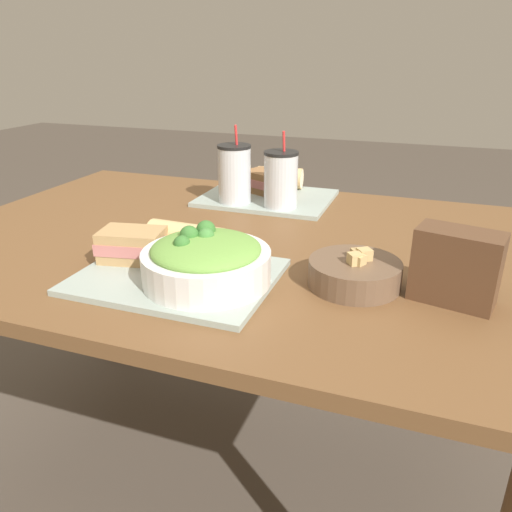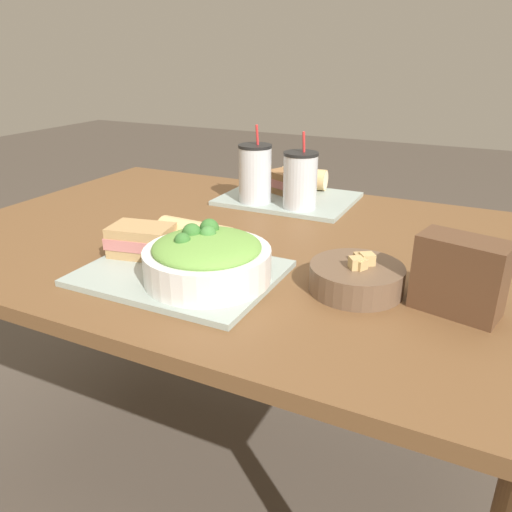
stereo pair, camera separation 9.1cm
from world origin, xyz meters
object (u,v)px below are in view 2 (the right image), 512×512
(salad_bowl, at_px, (207,258))
(sandwich_far, at_px, (289,183))
(soup_bowl, at_px, (357,277))
(drink_cup_red, at_px, (300,182))
(baguette_near, at_px, (196,236))
(drink_cup_dark, at_px, (255,175))
(baguette_far, at_px, (304,178))
(chip_bag, at_px, (460,276))
(sandwich_near, at_px, (142,240))

(salad_bowl, relative_size, sandwich_far, 1.49)
(soup_bowl, distance_m, drink_cup_red, 0.49)
(soup_bowl, relative_size, drink_cup_red, 0.84)
(baguette_near, relative_size, drink_cup_dark, 0.81)
(baguette_near, relative_size, baguette_far, 1.20)
(salad_bowl, xyz_separation_m, baguette_far, (-0.07, 0.70, -0.01))
(salad_bowl, xyz_separation_m, chip_bag, (0.43, 0.10, 0.01))
(baguette_near, bearing_deg, sandwich_far, 1.94)
(salad_bowl, height_order, sandwich_far, salad_bowl)
(baguette_near, xyz_separation_m, chip_bag, (0.53, -0.02, 0.02))
(chip_bag, bearing_deg, baguette_near, -169.21)
(drink_cup_dark, bearing_deg, sandwich_far, 67.49)
(salad_bowl, bearing_deg, baguette_near, 129.83)
(salad_bowl, xyz_separation_m, sandwich_far, (-0.10, 0.63, -0.01))
(baguette_near, bearing_deg, salad_bowl, -137.80)
(soup_bowl, relative_size, drink_cup_dark, 0.80)
(baguette_near, height_order, sandwich_far, same)
(baguette_far, bearing_deg, salad_bowl, -178.39)
(sandwich_near, relative_size, baguette_near, 0.84)
(soup_bowl, height_order, drink_cup_red, drink_cup_red)
(baguette_near, distance_m, drink_cup_dark, 0.39)
(baguette_far, bearing_deg, baguette_near, 173.08)
(baguette_near, bearing_deg, baguette_far, -0.20)
(drink_cup_dark, bearing_deg, soup_bowl, -44.90)
(salad_bowl, relative_size, drink_cup_red, 1.16)
(baguette_far, height_order, chip_bag, chip_bag)
(baguette_far, relative_size, chip_bag, 0.93)
(salad_bowl, relative_size, baguette_near, 1.38)
(baguette_far, distance_m, drink_cup_red, 0.21)
(sandwich_far, relative_size, drink_cup_red, 0.78)
(chip_bag, bearing_deg, soup_bowl, -167.59)
(drink_cup_dark, distance_m, chip_bag, 0.71)
(baguette_near, height_order, drink_cup_dark, drink_cup_dark)
(baguette_near, bearing_deg, soup_bowl, -90.77)
(sandwich_near, distance_m, baguette_near, 0.12)
(drink_cup_red, bearing_deg, sandwich_near, -110.75)
(drink_cup_red, bearing_deg, baguette_far, 107.16)
(soup_bowl, bearing_deg, chip_bag, -0.74)
(salad_bowl, distance_m, sandwich_near, 0.19)
(salad_bowl, xyz_separation_m, drink_cup_red, (-0.01, 0.51, 0.03))
(drink_cup_dark, relative_size, chip_bag, 1.39)
(soup_bowl, bearing_deg, baguette_near, 176.86)
(sandwich_near, height_order, drink_cup_dark, drink_cup_dark)
(baguette_near, distance_m, sandwich_far, 0.51)
(sandwich_near, relative_size, sandwich_far, 0.91)
(drink_cup_dark, bearing_deg, salad_bowl, -73.68)
(salad_bowl, bearing_deg, baguette_far, 95.96)
(salad_bowl, bearing_deg, sandwich_near, 166.66)
(sandwich_far, height_order, drink_cup_red, drink_cup_red)
(salad_bowl, xyz_separation_m, sandwich_near, (-0.19, 0.04, -0.01))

